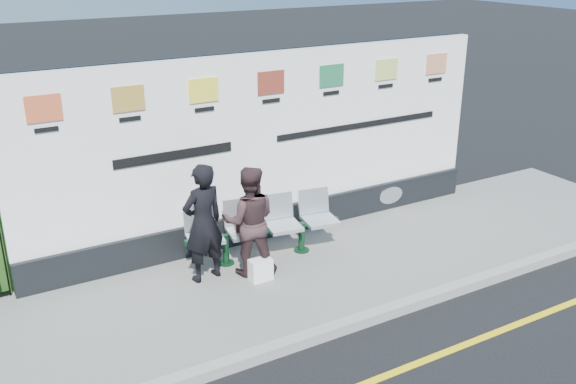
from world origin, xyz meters
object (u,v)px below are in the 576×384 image
object	(u,v)px
billboard	(269,159)
woman_left	(203,223)
bench	(264,242)
woman_right	(249,221)

from	to	relation	value
billboard	woman_left	world-z (taller)	billboard
bench	woman_left	distance (m)	1.23
billboard	woman_right	distance (m)	1.45
woman_left	billboard	bearing A→B (deg)	-160.44
woman_left	woman_right	bearing A→B (deg)	155.65
woman_left	bench	bearing A→B (deg)	178.70
billboard	bench	size ratio (longest dim) A/B	3.42
woman_right	bench	bearing A→B (deg)	-117.91
billboard	woman_left	size ratio (longest dim) A/B	4.61
woman_right	woman_left	bearing A→B (deg)	9.51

